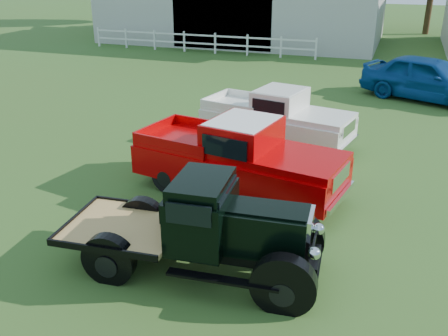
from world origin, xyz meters
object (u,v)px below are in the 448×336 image
(white_pickup, at_px, (276,118))
(misc_car_blue, at_px, (428,78))
(vintage_flatbed, at_px, (198,226))
(red_pickup, at_px, (239,157))

(white_pickup, height_order, misc_car_blue, misc_car_blue)
(vintage_flatbed, bearing_deg, misc_car_blue, 69.05)
(red_pickup, bearing_deg, white_pickup, 99.87)
(white_pickup, xyz_separation_m, misc_car_blue, (4.42, 7.05, 0.03))
(red_pickup, xyz_separation_m, white_pickup, (0.03, 3.60, -0.09))
(red_pickup, distance_m, misc_car_blue, 11.55)
(vintage_flatbed, height_order, red_pickup, red_pickup)
(white_pickup, relative_size, misc_car_blue, 0.90)
(vintage_flatbed, distance_m, white_pickup, 6.97)
(vintage_flatbed, bearing_deg, white_pickup, 87.87)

